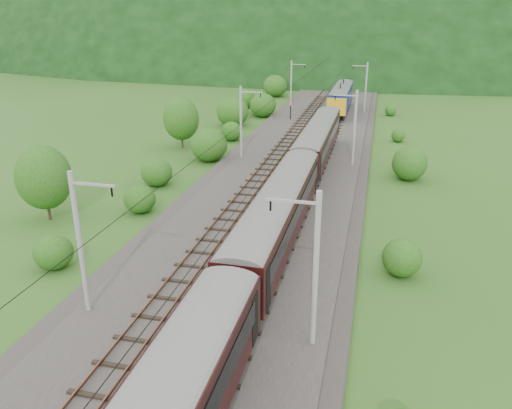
# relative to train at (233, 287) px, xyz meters

# --- Properties ---
(ground) EXTENTS (600.00, 600.00, 0.00)m
(ground) POSITION_rel_train_xyz_m (-2.40, 0.94, -3.43)
(ground) COLOR #285019
(ground) RESTS_ON ground
(railbed) EXTENTS (14.00, 220.00, 0.30)m
(railbed) POSITION_rel_train_xyz_m (-2.40, 10.94, -3.28)
(railbed) COLOR #38332D
(railbed) RESTS_ON ground
(track_left) EXTENTS (2.40, 220.00, 0.27)m
(track_left) POSITION_rel_train_xyz_m (-4.80, 10.94, -3.06)
(track_left) COLOR brown
(track_left) RESTS_ON railbed
(track_right) EXTENTS (2.40, 220.00, 0.27)m
(track_right) POSITION_rel_train_xyz_m (-0.00, 10.94, -3.06)
(track_right) COLOR brown
(track_right) RESTS_ON railbed
(catenary_left) EXTENTS (2.54, 192.28, 8.00)m
(catenary_left) POSITION_rel_train_xyz_m (-8.52, 32.94, 1.07)
(catenary_left) COLOR gray
(catenary_left) RESTS_ON railbed
(catenary_right) EXTENTS (2.54, 192.28, 8.00)m
(catenary_right) POSITION_rel_train_xyz_m (3.72, 32.94, 1.07)
(catenary_right) COLOR gray
(catenary_right) RESTS_ON railbed
(overhead_wires) EXTENTS (4.83, 198.00, 0.03)m
(overhead_wires) POSITION_rel_train_xyz_m (-2.40, 10.94, 3.67)
(overhead_wires) COLOR black
(overhead_wires) RESTS_ON ground
(mountain_main) EXTENTS (504.00, 360.00, 244.00)m
(mountain_main) POSITION_rel_train_xyz_m (-2.40, 260.94, -3.43)
(mountain_main) COLOR black
(mountain_main) RESTS_ON ground
(mountain_ridge) EXTENTS (336.00, 280.00, 132.00)m
(mountain_ridge) POSITION_rel_train_xyz_m (-122.40, 300.94, -3.43)
(mountain_ridge) COLOR black
(mountain_ridge) RESTS_ON ground
(train) EXTENTS (2.88, 137.40, 5.01)m
(train) POSITION_rel_train_xyz_m (0.00, 0.00, 0.00)
(train) COLOR black
(train) RESTS_ON ground
(hazard_post_near) EXTENTS (0.16, 0.16, 1.48)m
(hazard_post_near) POSITION_rel_train_xyz_m (-3.02, 37.58, -2.39)
(hazard_post_near) COLOR red
(hazard_post_near) RESTS_ON railbed
(hazard_post_far) EXTENTS (0.17, 0.17, 1.60)m
(hazard_post_far) POSITION_rel_train_xyz_m (-1.73, 32.72, -2.33)
(hazard_post_far) COLOR red
(hazard_post_far) RESTS_ON railbed
(signal) EXTENTS (0.27, 0.27, 2.42)m
(signal) POSITION_rel_train_xyz_m (-7.05, 56.00, -1.71)
(signal) COLOR black
(signal) RESTS_ON railbed
(vegetation_left) EXTENTS (12.08, 148.34, 6.27)m
(vegetation_left) POSITION_rel_train_xyz_m (-15.22, 23.10, -1.18)
(vegetation_left) COLOR #214813
(vegetation_left) RESTS_ON ground
(vegetation_right) EXTENTS (6.36, 103.76, 3.09)m
(vegetation_right) POSITION_rel_train_xyz_m (9.74, 3.75, -2.14)
(vegetation_right) COLOR #214813
(vegetation_right) RESTS_ON ground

